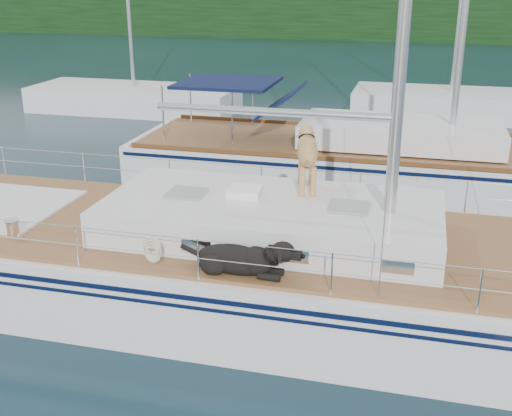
# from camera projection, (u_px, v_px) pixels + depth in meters

# --- Properties ---
(ground) EXTENTS (120.00, 120.00, 0.00)m
(ground) POSITION_uv_depth(u_px,v_px,m) (224.00, 299.00, 10.75)
(ground) COLOR black
(ground) RESTS_ON ground
(tree_line) EXTENTS (90.00, 3.00, 6.00)m
(tree_line) POSITION_uv_depth(u_px,v_px,m) (392.00, 1.00, 50.59)
(tree_line) COLOR black
(tree_line) RESTS_ON ground
(shore_bank) EXTENTS (92.00, 1.00, 1.20)m
(shore_bank) POSITION_uv_depth(u_px,v_px,m) (390.00, 31.00, 52.51)
(shore_bank) COLOR #595147
(shore_bank) RESTS_ON ground
(main_sailboat) EXTENTS (12.00, 3.80, 14.01)m
(main_sailboat) POSITION_uv_depth(u_px,v_px,m) (229.00, 263.00, 10.49)
(main_sailboat) COLOR white
(main_sailboat) RESTS_ON ground
(neighbor_sailboat) EXTENTS (11.00, 3.50, 13.30)m
(neighbor_sailboat) POSITION_uv_depth(u_px,v_px,m) (354.00, 162.00, 16.22)
(neighbor_sailboat) COLOR white
(neighbor_sailboat) RESTS_ON ground
(bg_boat_west) EXTENTS (8.00, 3.00, 11.65)m
(bg_boat_west) POSITION_uv_depth(u_px,v_px,m) (135.00, 99.00, 25.19)
(bg_boat_west) COLOR white
(bg_boat_west) RESTS_ON ground
(bg_boat_center) EXTENTS (7.20, 3.00, 11.65)m
(bg_boat_center) POSITION_uv_depth(u_px,v_px,m) (450.00, 105.00, 24.19)
(bg_boat_center) COLOR white
(bg_boat_center) RESTS_ON ground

